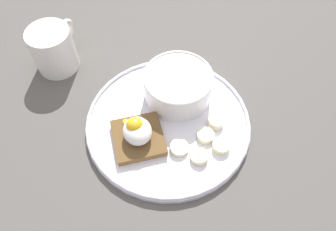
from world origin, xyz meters
TOP-DOWN VIEW (x-y plane):
  - ground_plane at (0.00, 0.00)cm, footprint 120.00×120.00cm
  - plate at (0.00, 0.00)cm, footprint 29.31×29.31cm
  - oatmeal_bowl at (5.07, -3.60)cm, footprint 12.57×12.57cm
  - toast_slice at (-1.94, 5.97)cm, footprint 9.06×9.06cm
  - poached_egg at (-1.80, 6.02)cm, footprint 6.81×4.77cm
  - banana_slice_front at (-3.16, -7.74)cm, footprint 3.70×3.80cm
  - banana_slice_left at (-5.08, -5.10)cm, footprint 3.13×3.18cm
  - banana_slice_back at (-5.84, -0.37)cm, footprint 4.50×4.50cm
  - banana_slice_right at (-7.79, -6.79)cm, footprint 4.23×4.23cm
  - banana_slice_inner at (-8.46, -2.60)cm, footprint 4.02×3.96cm
  - coffee_mug at (20.94, 16.42)cm, footprint 10.35×9.33cm

SIDE VIEW (x-z plane):
  - ground_plane at x=0.00cm, z-range 0.00..2.00cm
  - plate at x=0.00cm, z-range 2.00..3.60cm
  - banana_slice_back at x=-5.84cm, z-range 2.91..4.21cm
  - banana_slice_left at x=-5.08cm, z-range 2.96..4.17cm
  - banana_slice_inner at x=-8.46cm, z-range 2.89..4.25cm
  - banana_slice_right at x=-7.79cm, z-range 2.97..4.27cm
  - banana_slice_front at x=-3.16cm, z-range 2.89..4.57cm
  - toast_slice at x=-1.94cm, z-range 3.08..4.45cm
  - oatmeal_bowl at x=5.07cm, z-range 3.01..8.66cm
  - poached_egg at x=-1.80cm, z-range 4.16..8.24cm
  - coffee_mug at x=20.94cm, z-range 2.12..10.96cm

